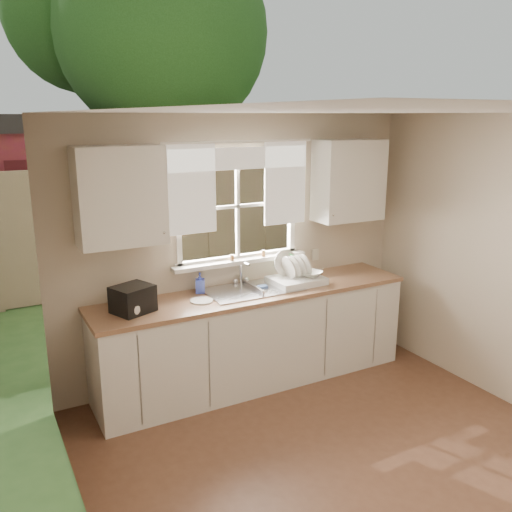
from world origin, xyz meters
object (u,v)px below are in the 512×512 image
dish_rack (296,277)px  soap_bottle_a (291,267)px  black_appliance (133,299)px  cup (133,310)px

dish_rack → soap_bottle_a: (0.00, 0.10, 0.07)m
dish_rack → black_appliance: (-1.59, -0.02, 0.04)m
cup → black_appliance: size_ratio=0.40×
cup → black_appliance: (0.03, 0.10, 0.06)m
dish_rack → soap_bottle_a: bearing=88.6°
soap_bottle_a → black_appliance: soap_bottle_a is taller
soap_bottle_a → black_appliance: bearing=-174.6°
dish_rack → soap_bottle_a: dish_rack is taller
dish_rack → soap_bottle_a: size_ratio=1.86×
soap_bottle_a → cup: size_ratio=2.22×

